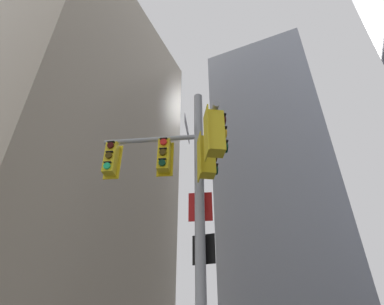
% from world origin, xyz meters
% --- Properties ---
extents(building_tower_left, '(17.90, 17.90, 32.31)m').
position_xyz_m(building_tower_left, '(-18.89, 9.39, 16.15)').
color(building_tower_left, tan).
rests_on(building_tower_left, ground).
extents(building_mid_block, '(12.65, 12.65, 36.43)m').
position_xyz_m(building_mid_block, '(-0.79, 27.42, 18.22)').
color(building_mid_block, '#9399A3').
rests_on(building_mid_block, ground).
extents(signal_pole_assembly, '(4.21, 2.66, 8.64)m').
position_xyz_m(signal_pole_assembly, '(-0.22, -0.48, 5.14)').
color(signal_pole_assembly, '#9EA0A3').
rests_on(signal_pole_assembly, ground).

